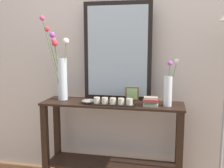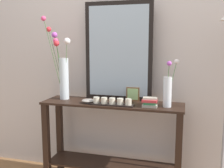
# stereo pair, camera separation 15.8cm
# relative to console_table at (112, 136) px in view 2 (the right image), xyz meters

# --- Properties ---
(wall_back) EXTENTS (6.40, 0.08, 2.70)m
(wall_back) POSITION_rel_console_table_xyz_m (0.00, 0.30, 0.85)
(wall_back) COLOR beige
(wall_back) RESTS_ON ground
(console_table) EXTENTS (1.31, 0.36, 0.83)m
(console_table) POSITION_rel_console_table_xyz_m (0.00, 0.00, 0.00)
(console_table) COLOR black
(console_table) RESTS_ON ground
(mirror_leaning) EXTENTS (0.66, 0.03, 0.94)m
(mirror_leaning) POSITION_rel_console_table_xyz_m (0.02, 0.15, 0.80)
(mirror_leaning) COLOR black
(mirror_leaning) RESTS_ON console_table
(tall_vase_left) EXTENTS (0.23, 0.25, 0.79)m
(tall_vase_left) POSITION_rel_console_table_xyz_m (-0.51, 0.02, 0.62)
(tall_vase_left) COLOR silver
(tall_vase_left) RESTS_ON console_table
(vase_right) EXTENTS (0.13, 0.09, 0.41)m
(vase_right) POSITION_rel_console_table_xyz_m (0.51, -0.03, 0.48)
(vase_right) COLOR silver
(vase_right) RESTS_ON console_table
(candle_tray) EXTENTS (0.39, 0.09, 0.07)m
(candle_tray) POSITION_rel_console_table_xyz_m (0.03, -0.11, 0.36)
(candle_tray) COLOR black
(candle_tray) RESTS_ON console_table
(picture_frame_small) EXTENTS (0.13, 0.01, 0.13)m
(picture_frame_small) POSITION_rel_console_table_xyz_m (0.17, 0.13, 0.39)
(picture_frame_small) COLOR brown
(picture_frame_small) RESTS_ON console_table
(decorative_bowl) EXTENTS (0.12, 0.12, 0.04)m
(decorative_bowl) POSITION_rel_console_table_xyz_m (-0.21, -0.08, 0.35)
(decorative_bowl) COLOR #9E9389
(decorative_bowl) RESTS_ON console_table
(book_stack) EXTENTS (0.13, 0.10, 0.09)m
(book_stack) POSITION_rel_console_table_xyz_m (0.36, -0.09, 0.37)
(book_stack) COLOR #B2A893
(book_stack) RESTS_ON console_table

